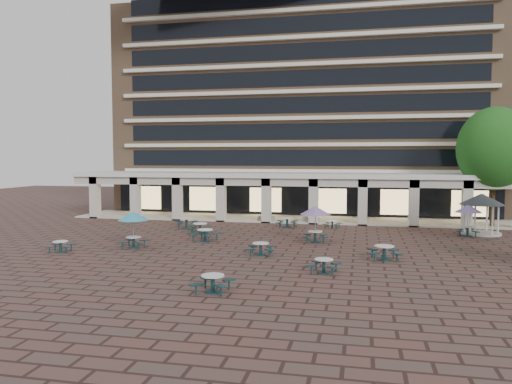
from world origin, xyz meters
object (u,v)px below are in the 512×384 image
at_px(picnic_table_2, 261,248).
at_px(planter_right, 311,217).
at_px(picnic_table_0, 60,245).
at_px(picnic_table_1, 213,282).
at_px(planter_left, 266,217).
at_px(gazebo, 482,204).

relative_size(picnic_table_2, planter_right, 1.20).
height_order(picnic_table_0, planter_right, planter_right).
height_order(picnic_table_1, picnic_table_2, picnic_table_1).
distance_m(picnic_table_0, planter_left, 19.50).
xyz_separation_m(gazebo, planter_left, (-17.39, 3.78, -1.86)).
bearing_deg(picnic_table_1, planter_left, 97.94).
relative_size(picnic_table_1, planter_left, 1.18).
bearing_deg(gazebo, planter_right, 164.16).
bearing_deg(picnic_table_2, planter_left, 93.43).
height_order(picnic_table_2, planter_right, planter_right).
xyz_separation_m(picnic_table_1, planter_left, (-2.23, 23.79, 0.00)).
distance_m(gazebo, planter_right, 13.96).
relative_size(picnic_table_0, planter_left, 1.18).
bearing_deg(planter_right, planter_left, 180.00).
bearing_deg(picnic_table_1, picnic_table_0, 152.65).
distance_m(picnic_table_2, gazebo, 18.82).
relative_size(planter_left, planter_right, 1.00).
relative_size(picnic_table_0, picnic_table_1, 1.00).
height_order(picnic_table_0, gazebo, gazebo).
bearing_deg(picnic_table_1, picnic_table_2, 90.01).
xyz_separation_m(gazebo, planter_right, (-13.32, 3.78, -1.78)).
xyz_separation_m(picnic_table_0, picnic_table_1, (11.94, -6.88, 0.05)).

